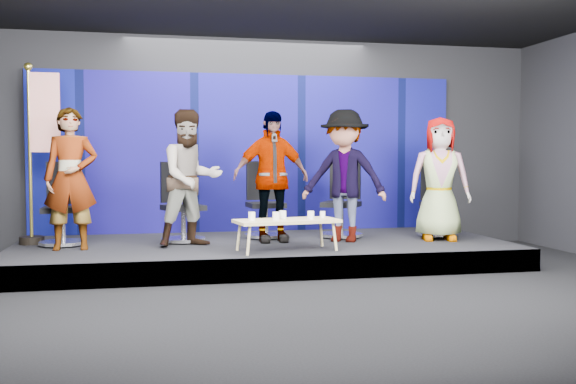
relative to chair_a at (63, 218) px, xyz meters
name	(u,v)px	position (x,y,z in m)	size (l,w,h in m)	color
ground	(302,299)	(2.79, -2.72, -0.68)	(10.00, 10.00, 0.00)	black
room_walls	(302,71)	(2.79, -2.72, 1.75)	(10.02, 8.02, 3.51)	black
riser	(263,252)	(2.79, -0.22, -0.53)	(7.00, 3.00, 0.30)	black
backdrop	(249,153)	(2.79, 1.23, 0.92)	(7.00, 0.08, 2.60)	#080F62
chair_a	(63,218)	(0.00, 0.00, 0.00)	(0.67, 0.67, 1.16)	silver
panelist_a	(71,179)	(0.17, -0.48, 0.56)	(0.69, 0.45, 1.89)	black
chair_b	(182,216)	(1.64, 0.02, 0.00)	(0.83, 0.83, 1.16)	silver
panelist_b	(191,178)	(1.74, -0.48, 0.56)	(0.91, 0.71, 1.88)	black
chair_c	(265,212)	(2.90, 0.28, 0.00)	(0.70, 0.70, 1.17)	silver
panelist_c	(271,177)	(2.90, -0.23, 0.56)	(1.11, 0.46, 1.89)	black
chair_d	(342,212)	(4.07, 0.09, 0.01)	(0.91, 0.91, 1.18)	silver
panelist_d	(344,176)	(3.96, -0.41, 0.58)	(1.24, 0.71, 1.92)	black
chair_e	(437,212)	(5.57, -0.06, -0.01)	(0.78, 0.78, 1.12)	silver
panelist_e	(440,179)	(5.39, -0.53, 0.53)	(0.89, 0.58, 1.82)	black
coffee_table	(287,222)	(2.95, -1.18, 0.00)	(1.41, 0.77, 0.41)	tan
mug_a	(252,216)	(2.48, -1.19, 0.08)	(0.09, 0.09, 0.11)	silver
mug_b	(276,216)	(2.79, -1.24, 0.08)	(0.09, 0.09, 0.11)	silver
mug_c	(283,215)	(2.91, -1.10, 0.08)	(0.09, 0.09, 0.11)	silver
mug_d	(311,215)	(3.27, -1.17, 0.08)	(0.09, 0.09, 0.10)	silver
mug_e	(323,214)	(3.48, -1.00, 0.07)	(0.07, 0.07, 0.08)	silver
flag_stand	(39,149)	(-0.33, 0.20, 0.97)	(0.58, 0.34, 2.55)	black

